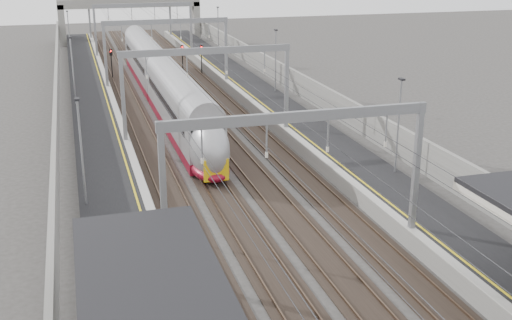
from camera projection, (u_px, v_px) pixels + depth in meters
platform_left at (101, 137)px, 50.19m from camera, size 4.00×120.00×1.00m
platform_right at (293, 122)px, 54.43m from camera, size 4.00×120.00×1.00m
tracks at (201, 135)px, 52.46m from camera, size 11.40×140.00×0.20m
overhead_line at (184, 48)px, 56.54m from camera, size 13.00×140.00×6.60m
overbridge at (130, 9)px, 100.85m from camera, size 22.00×2.20×6.90m
wall_left at (57, 127)px, 49.00m from camera, size 0.30×120.00×3.20m
wall_right at (329, 107)px, 54.93m from camera, size 0.30×120.00×3.20m
train at (164, 88)px, 60.14m from camera, size 2.58×46.94×4.08m
signal_green at (111, 58)px, 73.81m from camera, size 0.32×0.32×3.48m
signal_red_near at (182, 54)px, 76.65m from camera, size 0.32×0.32×3.48m
signal_red_far at (201, 54)px, 76.72m from camera, size 0.32×0.32×3.48m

